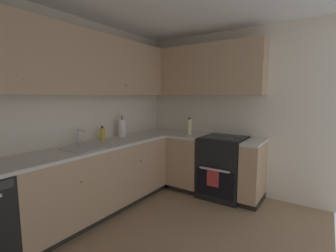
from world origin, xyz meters
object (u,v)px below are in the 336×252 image
Objects in this scene: oven_range at (223,166)px; soap_bottle at (102,134)px; oil_bottle at (189,127)px; paper_towel_roll at (122,128)px.

soap_bottle reaches higher than oven_range.
oven_range is 1.82m from soap_bottle.
oven_range is 5.21× the size of soap_bottle.
oil_bottle is (1.13, -0.73, 0.04)m from soap_bottle.
oil_bottle reaches higher than oven_range.
soap_bottle is at bearing 146.91° from oil_bottle.
oil_bottle is at bearing 91.84° from oven_range.
soap_bottle is 0.62× the size of paper_towel_roll.
paper_towel_roll is at bearing 137.16° from oil_bottle.
oil_bottle reaches higher than soap_bottle.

